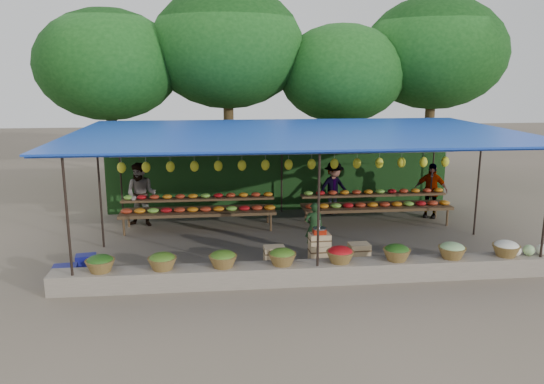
{
  "coord_description": "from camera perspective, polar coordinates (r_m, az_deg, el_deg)",
  "views": [
    {
      "loc": [
        -2.0,
        -12.86,
        4.23
      ],
      "look_at": [
        -0.59,
        0.2,
        1.25
      ],
      "focal_mm": 35.0,
      "sensor_mm": 36.0,
      "label": 1
    }
  ],
  "objects": [
    {
      "name": "customer_right",
      "position": [
        16.34,
        16.7,
        0.17
      ],
      "size": [
        1.03,
        0.78,
        1.63
      ],
      "primitive_type": "imported",
      "rotation": [
        0.0,
        0.0,
        -0.46
      ],
      "color": "slate",
      "rests_on": "ground"
    },
    {
      "name": "stone_curb",
      "position": [
        11.07,
        4.74,
        -8.61
      ],
      "size": [
        10.6,
        0.55,
        0.4
      ],
      "primitive_type": "cube",
      "color": "#6F6658",
      "rests_on": "ground"
    },
    {
      "name": "vendor_seated",
      "position": [
        12.69,
        4.52,
        -3.82
      ],
      "size": [
        0.46,
        0.31,
        1.23
      ],
      "primitive_type": "imported",
      "rotation": [
        0.0,
        0.0,
        3.19
      ],
      "color": "#193719",
      "rests_on": "ground"
    },
    {
      "name": "blue_crate_front",
      "position": [
        11.99,
        -21.36,
        -8.04
      ],
      "size": [
        0.52,
        0.4,
        0.29
      ],
      "primitive_type": "cube",
      "rotation": [
        0.0,
        0.0,
        0.11
      ],
      "color": "navy",
      "rests_on": "ground"
    },
    {
      "name": "fruit_table_left",
      "position": [
        14.67,
        -7.89,
        -1.63
      ],
      "size": [
        4.21,
        0.95,
        0.93
      ],
      "color": "#47371C",
      "rests_on": "ground"
    },
    {
      "name": "crate_counter",
      "position": [
        11.82,
        4.98,
        -6.62
      ],
      "size": [
        2.36,
        0.36,
        0.77
      ],
      "color": "tan",
      "rests_on": "ground"
    },
    {
      "name": "weighing_scale",
      "position": [
        11.66,
        5.13,
        -4.15
      ],
      "size": [
        0.29,
        0.29,
        0.31
      ],
      "color": "#AC210D",
      "rests_on": "crate_counter"
    },
    {
      "name": "customer_mid",
      "position": [
        16.14,
        6.67,
        0.43
      ],
      "size": [
        1.17,
        0.89,
        1.6
      ],
      "primitive_type": "imported",
      "rotation": [
        0.0,
        0.0,
        0.32
      ],
      "color": "slate",
      "rests_on": "ground"
    },
    {
      "name": "tree_row",
      "position": [
        19.12,
        1.4,
        14.2
      ],
      "size": [
        16.51,
        5.5,
        7.12
      ],
      "color": "#3E2916",
      "rests_on": "ground"
    },
    {
      "name": "ground",
      "position": [
        13.69,
        2.56,
        -5.23
      ],
      "size": [
        60.0,
        60.0,
        0.0
      ],
      "primitive_type": "plane",
      "color": "brown",
      "rests_on": "ground"
    },
    {
      "name": "produce_baskets",
      "position": [
        10.92,
        4.25,
        -6.86
      ],
      "size": [
        8.98,
        0.58,
        0.34
      ],
      "color": "brown",
      "rests_on": "stone_curb"
    },
    {
      "name": "netting_backdrop",
      "position": [
        16.41,
        0.94,
        2.32
      ],
      "size": [
        10.6,
        0.06,
        2.5
      ],
      "primitive_type": "cube",
      "color": "#1C4318",
      "rests_on": "ground"
    },
    {
      "name": "blue_crate_back",
      "position": [
        12.61,
        -19.37,
        -6.95
      ],
      "size": [
        0.47,
        0.37,
        0.26
      ],
      "primitive_type": "cube",
      "rotation": [
        0.0,
        0.0,
        0.15
      ],
      "color": "navy",
      "rests_on": "ground"
    },
    {
      "name": "fruit_table_right",
      "position": [
        15.34,
        11.11,
        -1.12
      ],
      "size": [
        4.21,
        0.95,
        0.93
      ],
      "color": "#47371C",
      "rests_on": "ground"
    },
    {
      "name": "customer_left",
      "position": [
        15.16,
        -13.88,
        -0.29
      ],
      "size": [
        1.0,
        0.86,
        1.79
      ],
      "primitive_type": "imported",
      "rotation": [
        0.0,
        0.0,
        -0.22
      ],
      "color": "slate",
      "rests_on": "ground"
    },
    {
      "name": "stall_canopy",
      "position": [
        13.16,
        2.64,
        6.03
      ],
      "size": [
        10.8,
        6.6,
        2.82
      ],
      "color": "black",
      "rests_on": "ground"
    }
  ]
}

